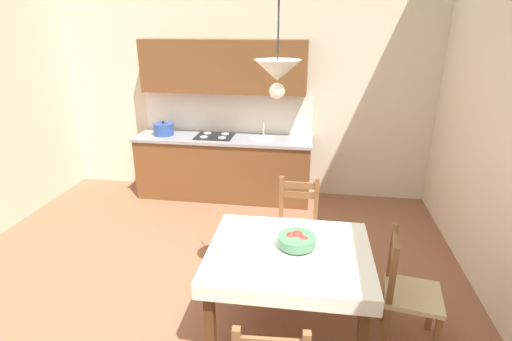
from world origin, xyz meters
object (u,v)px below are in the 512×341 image
kitchen_cabinetry (223,139)px  dining_table (289,264)px  dining_chair_window_side (407,293)px  fruit_bowl (297,240)px  dining_chair_kitchen_side (297,227)px  pendant_lamp (278,72)px

kitchen_cabinetry → dining_table: size_ratio=1.96×
kitchen_cabinetry → dining_chair_window_side: kitchen_cabinetry is taller
dining_chair_window_side → fruit_bowl: bearing=178.4°
kitchen_cabinetry → dining_chair_kitchen_side: 2.05m
dining_table → pendant_lamp: 1.46m
dining_chair_window_side → fruit_bowl: (-0.87, 0.02, 0.37)m
dining_table → dining_chair_window_side: (0.92, 0.03, -0.18)m
dining_chair_kitchen_side → pendant_lamp: 1.85m
dining_chair_window_side → dining_chair_kitchen_side: 1.29m
kitchen_cabinetry → pendant_lamp: pendant_lamp is taller
dining_chair_kitchen_side → fruit_bowl: 0.97m
kitchen_cabinetry → dining_chair_window_side: bearing=-51.4°
kitchen_cabinetry → dining_table: kitchen_cabinetry is taller
fruit_bowl → pendant_lamp: pendant_lamp is taller
dining_table → fruit_bowl: fruit_bowl is taller
kitchen_cabinetry → fruit_bowl: bearing=-65.0°
dining_table → fruit_bowl: 0.20m
kitchen_cabinetry → dining_chair_kitchen_side: (1.15, -1.64, -0.41)m
pendant_lamp → dining_chair_kitchen_side: bearing=80.4°
dining_table → dining_chair_kitchen_side: size_ratio=1.37×
dining_table → dining_chair_window_side: size_ratio=1.37×
dining_chair_window_side → dining_table: bearing=-178.1°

